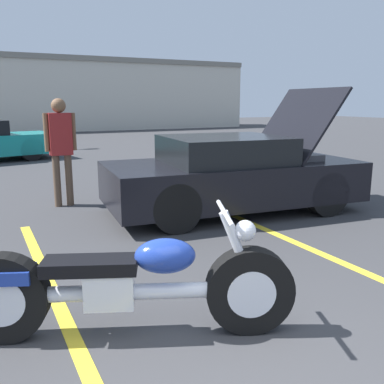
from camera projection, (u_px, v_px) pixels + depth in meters
parking_stripe_middle at (61, 310)px, 3.65m from camera, size 0.12×5.59×0.01m
parking_stripe_back at (324, 255)px, 4.97m from camera, size 0.12×5.59×0.01m
motorcycle at (127, 286)px, 3.19m from camera, size 2.37×1.17×0.97m
show_car_hood_open at (234, 174)px, 6.86m from camera, size 4.17×2.17×1.97m
spectator_by_show_car at (61, 142)px, 7.12m from camera, size 0.52×0.24×1.81m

